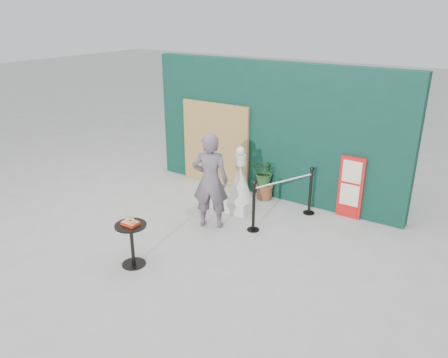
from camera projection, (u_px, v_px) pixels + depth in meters
ground at (187, 252)px, 7.70m from camera, size 60.00×60.00×0.00m
back_wall at (273, 131)px, 9.60m from camera, size 6.00×0.30×3.00m
bamboo_fence at (215, 145)px, 10.34m from camera, size 1.80×0.08×2.00m
woman at (210, 181)px, 8.32m from camera, size 0.82×0.70×1.89m
menu_board at (351, 188)px, 8.78m from camera, size 0.50×0.07×1.30m
statue at (240, 186)px, 9.06m from camera, size 0.56×0.56×1.43m
cafe_table at (132, 238)px, 7.16m from camera, size 0.52×0.52×0.75m
food_basket at (131, 222)px, 7.05m from camera, size 0.26×0.19×0.11m
planter at (265, 176)px, 9.68m from camera, size 0.56×0.49×0.95m
stanchion_barrier at (283, 199)px, 8.64m from camera, size 0.84×1.54×1.03m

